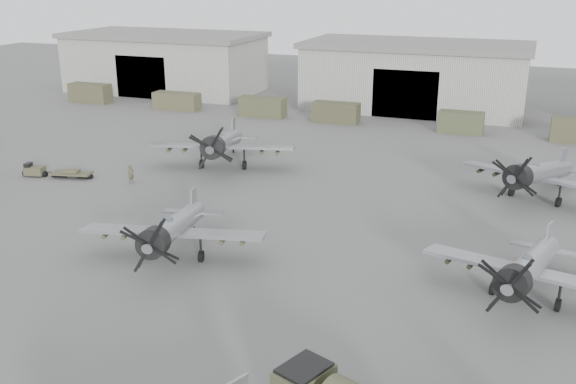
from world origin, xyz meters
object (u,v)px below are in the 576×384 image
aircraft_far_1 (537,174)px  tug_trailer (49,172)px  aircraft_mid_2 (528,268)px  aircraft_far_0 (222,144)px  aircraft_mid_1 (172,229)px  ground_crew (131,174)px

aircraft_far_1 → tug_trailer: size_ratio=2.00×
aircraft_mid_2 → aircraft_far_0: 31.85m
aircraft_mid_1 → ground_crew: (-11.47, 12.41, -1.32)m
aircraft_mid_2 → aircraft_far_0: (-26.93, 17.00, 0.32)m
aircraft_mid_2 → ground_crew: aircraft_mid_2 is taller
aircraft_far_1 → ground_crew: 33.55m
aircraft_far_1 → ground_crew: size_ratio=7.68×
aircraft_mid_1 → aircraft_far_1: bearing=29.4°
aircraft_far_0 → ground_crew: size_ratio=8.30×
aircraft_mid_2 → aircraft_far_1: (0.23, 17.81, 0.17)m
ground_crew → aircraft_far_1: bearing=-57.3°
tug_trailer → aircraft_mid_2: bearing=-25.5°
aircraft_far_0 → aircraft_far_1: (27.17, 0.82, -0.15)m
aircraft_far_1 → ground_crew: (-32.67, -7.47, -1.48)m
aircraft_mid_1 → aircraft_far_1: size_ratio=0.95×
aircraft_far_0 → tug_trailer: (-13.46, -7.69, -1.97)m
tug_trailer → aircraft_mid_1: bearing=-42.9°
aircraft_mid_1 → aircraft_far_0: bearing=93.6°
aircraft_far_0 → tug_trailer: bearing=-165.7°
aircraft_mid_2 → ground_crew: size_ratio=7.24×
aircraft_mid_2 → aircraft_far_0: bearing=159.6°
aircraft_mid_1 → aircraft_mid_2: size_ratio=1.01×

